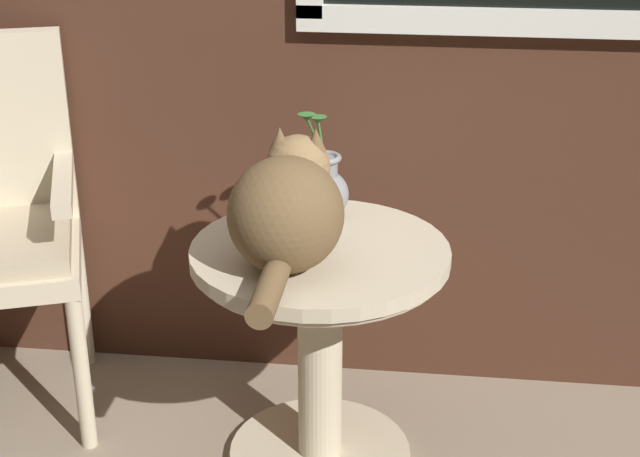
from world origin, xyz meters
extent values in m
cube|color=silver|center=(0.50, 0.62, 1.10)|extent=(1.00, 0.03, 0.07)
cylinder|color=beige|center=(0.11, 0.18, 0.01)|extent=(0.49, 0.49, 0.03)
cylinder|color=beige|center=(0.11, 0.18, 0.31)|extent=(0.12, 0.12, 0.56)
cylinder|color=beige|center=(0.11, 0.18, 0.61)|extent=(0.64, 0.64, 0.03)
torus|color=beige|center=(0.11, 0.18, 0.58)|extent=(0.61, 0.61, 0.02)
cylinder|color=beige|center=(-0.53, 0.16, 0.23)|extent=(0.04, 0.04, 0.46)
cylinder|color=beige|center=(-0.68, 0.58, 0.23)|extent=(0.04, 0.04, 0.46)
cube|color=beige|center=(-0.60, 0.37, 0.70)|extent=(0.20, 0.44, 0.04)
ellipsoid|color=brown|center=(0.05, 0.06, 0.76)|extent=(0.27, 0.30, 0.27)
sphere|color=olive|center=(0.05, 0.25, 0.81)|extent=(0.16, 0.16, 0.16)
cone|color=brown|center=(0.09, 0.25, 0.88)|extent=(0.05, 0.05, 0.06)
cone|color=brown|center=(0.01, 0.25, 0.88)|extent=(0.05, 0.05, 0.06)
cylinder|color=brown|center=(0.05, -0.15, 0.68)|extent=(0.06, 0.26, 0.06)
cylinder|color=gray|center=(0.10, 0.34, 0.63)|extent=(0.08, 0.08, 0.01)
ellipsoid|color=gray|center=(0.10, 0.34, 0.70)|extent=(0.13, 0.13, 0.13)
cylinder|color=gray|center=(0.10, 0.34, 0.78)|extent=(0.07, 0.07, 0.05)
torus|color=gray|center=(0.10, 0.34, 0.80)|extent=(0.09, 0.09, 0.02)
cylinder|color=#387533|center=(0.10, 0.34, 0.85)|extent=(0.02, 0.02, 0.10)
cone|color=#387533|center=(0.09, 0.35, 0.90)|extent=(0.04, 0.04, 0.02)
cylinder|color=#387533|center=(0.08, 0.32, 0.86)|extent=(0.04, 0.04, 0.12)
cone|color=#387533|center=(0.07, 0.30, 0.92)|extent=(0.04, 0.04, 0.02)
camera|label=1|loc=(0.36, -1.90, 1.59)|focal=53.09mm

